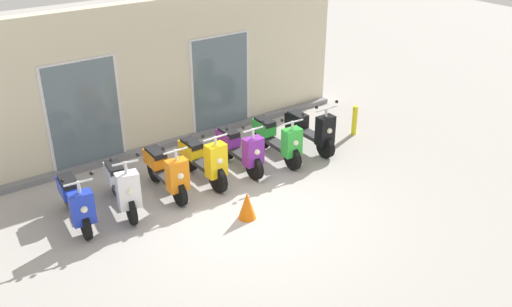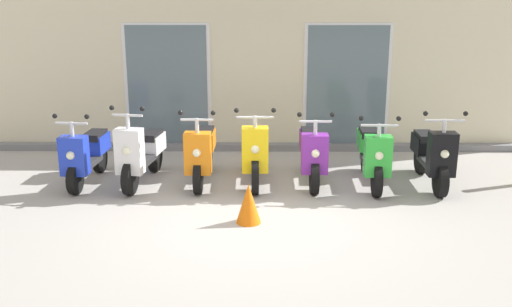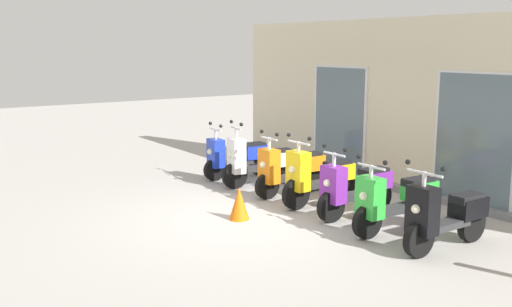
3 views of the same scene
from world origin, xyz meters
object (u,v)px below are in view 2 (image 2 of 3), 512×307
object	(u,v)px
scooter_orange	(202,152)
scooter_yellow	(255,152)
scooter_white	(142,153)
scooter_green	(372,154)
scooter_black	(432,155)
traffic_cone	(249,203)
scooter_blue	(87,154)
scooter_purple	(312,153)

from	to	relation	value
scooter_orange	scooter_yellow	distance (m)	0.81
scooter_white	scooter_yellow	distance (m)	1.72
scooter_green	scooter_black	xyz separation A→B (m)	(0.90, -0.03, -0.01)
scooter_yellow	traffic_cone	world-z (taller)	scooter_yellow
scooter_blue	scooter_orange	world-z (taller)	scooter_orange
scooter_black	traffic_cone	size ratio (longest dim) A/B	3.07
scooter_blue	scooter_white	distance (m)	0.85
scooter_blue	scooter_black	size ratio (longest dim) A/B	0.95
scooter_orange	scooter_green	world-z (taller)	scooter_orange
scooter_purple	scooter_green	size ratio (longest dim) A/B	0.94
scooter_yellow	scooter_black	distance (m)	2.68
scooter_orange	scooter_yellow	world-z (taller)	scooter_yellow
scooter_yellow	scooter_black	size ratio (longest dim) A/B	1.02
scooter_green	traffic_cone	distance (m)	2.41
scooter_green	traffic_cone	world-z (taller)	scooter_green
scooter_blue	scooter_green	bearing A→B (deg)	-0.48
scooter_orange	scooter_black	xyz separation A→B (m)	(3.48, -0.09, -0.01)
scooter_orange	scooter_green	distance (m)	2.59
scooter_purple	scooter_black	distance (m)	1.81
scooter_orange	traffic_cone	size ratio (longest dim) A/B	2.97
scooter_white	scooter_yellow	size ratio (longest dim) A/B	1.01
scooter_orange	scooter_black	distance (m)	3.49
scooter_orange	scooter_black	size ratio (longest dim) A/B	0.97
scooter_white	traffic_cone	bearing A→B (deg)	-43.18
traffic_cone	scooter_orange	bearing A→B (deg)	114.97
scooter_purple	scooter_yellow	bearing A→B (deg)	-179.27
scooter_white	scooter_purple	bearing A→B (deg)	1.09
scooter_orange	scooter_purple	xyz separation A→B (m)	(1.68, 0.00, -0.01)
scooter_white	scooter_green	distance (m)	3.50
scooter_yellow	scooter_blue	bearing A→B (deg)	-179.53
scooter_purple	scooter_black	size ratio (longest dim) A/B	0.98
scooter_white	scooter_green	world-z (taller)	scooter_white
scooter_orange	scooter_purple	distance (m)	1.68
scooter_white	scooter_black	xyz separation A→B (m)	(4.40, -0.05, -0.01)
scooter_green	traffic_cone	size ratio (longest dim) A/B	3.17
scooter_blue	scooter_orange	bearing A→B (deg)	0.93
scooter_green	scooter_orange	bearing A→B (deg)	178.56
scooter_white	scooter_black	bearing A→B (deg)	-0.62
scooter_white	scooter_green	bearing A→B (deg)	-0.31
scooter_orange	traffic_cone	world-z (taller)	scooter_orange
scooter_black	traffic_cone	world-z (taller)	scooter_black
scooter_orange	scooter_black	bearing A→B (deg)	-1.54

